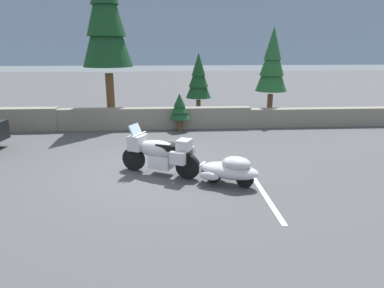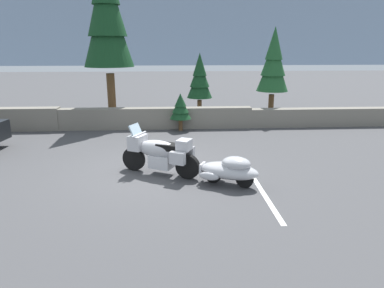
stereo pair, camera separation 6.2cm
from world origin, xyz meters
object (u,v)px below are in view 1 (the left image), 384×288
object	(u,v)px
car_shaped_trailer	(229,169)
pine_tree_secondary	(272,63)
pine_tree_far_right	(199,78)
pine_tree_tall	(105,11)
touring_motorcycle	(159,152)

from	to	relation	value
car_shaped_trailer	pine_tree_secondary	world-z (taller)	pine_tree_secondary
pine_tree_far_right	pine_tree_tall	bearing A→B (deg)	-169.44
touring_motorcycle	car_shaped_trailer	bearing A→B (deg)	-26.84
touring_motorcycle	pine_tree_tall	xyz separation A→B (m)	(-2.31, 6.82, 4.18)
pine_tree_tall	pine_tree_secondary	distance (m)	7.60
pine_tree_tall	pine_tree_far_right	size ratio (longest dim) A/B	2.49
car_shaped_trailer	pine_tree_secondary	distance (m)	8.71
pine_tree_secondary	touring_motorcycle	bearing A→B (deg)	-125.87
pine_tree_tall	pine_tree_secondary	world-z (taller)	pine_tree_tall
touring_motorcycle	car_shaped_trailer	distance (m)	1.98
pine_tree_secondary	pine_tree_far_right	distance (m)	3.43
car_shaped_trailer	pine_tree_secondary	bearing A→B (deg)	67.46
car_shaped_trailer	touring_motorcycle	bearing A→B (deg)	153.16
pine_tree_far_right	touring_motorcycle	bearing A→B (deg)	-102.67
touring_motorcycle	car_shaped_trailer	size ratio (longest dim) A/B	1.00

